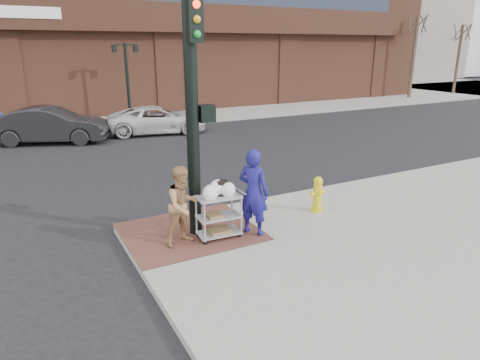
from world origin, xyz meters
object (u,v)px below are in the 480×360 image
lamp_post (127,73)px  sedan_dark (51,125)px  fire_hydrant (318,194)px  traffic_signal_pole (194,108)px  woman_blue (254,192)px  minivan_white (158,120)px  utility_cart (219,213)px  pedestrian_tan (183,206)px

lamp_post → sedan_dark: bearing=-141.4°
sedan_dark → fire_hydrant: bearing=-136.9°
traffic_signal_pole → woman_blue: size_ratio=2.69×
minivan_white → fire_hydrant: size_ratio=5.30×
woman_blue → utility_cart: size_ratio=1.51×
sedan_dark → utility_cart: 12.43m
lamp_post → minivan_white: 3.99m
lamp_post → woman_blue: bearing=-95.2°
lamp_post → fire_hydrant: 15.57m
woman_blue → minivan_white: woman_blue is taller
lamp_post → minivan_white: (0.43, -3.45, -1.97)m
traffic_signal_pole → woman_blue: traffic_signal_pole is taller
woman_blue → fire_hydrant: woman_blue is taller
utility_cart → fire_hydrant: size_ratio=1.41×
woman_blue → sedan_dark: size_ratio=0.40×
sedan_dark → pedestrian_tan: bearing=-152.4°
sedan_dark → minivan_white: (4.68, -0.05, -0.13)m
traffic_signal_pole → woman_blue: 2.12m
woman_blue → pedestrian_tan: (-1.47, 0.24, -0.11)m
lamp_post → traffic_signal_pole: traffic_signal_pole is taller
traffic_signal_pole → pedestrian_tan: (-0.42, -0.33, -1.87)m
woman_blue → sedan_dark: bearing=-19.8°
fire_hydrant → pedestrian_tan: bearing=-177.7°
traffic_signal_pole → woman_blue: (1.05, -0.58, -1.75)m
traffic_signal_pole → fire_hydrant: traffic_signal_pole is taller
woman_blue → lamp_post: bearing=-37.8°
traffic_signal_pole → pedestrian_tan: bearing=-141.7°
lamp_post → pedestrian_tan: 15.91m
lamp_post → pedestrian_tan: (-2.90, -15.56, -1.65)m
lamp_post → utility_cart: 15.92m
fire_hydrant → minivan_white: bearing=90.7°
pedestrian_tan → fire_hydrant: 3.50m
pedestrian_tan → sedan_dark: bearing=81.4°
minivan_white → utility_cart: size_ratio=3.76×
woman_blue → minivan_white: size_ratio=0.40×
pedestrian_tan → lamp_post: bearing=64.5°
utility_cart → minivan_white: bearing=78.0°
pedestrian_tan → utility_cart: pedestrian_tan is taller
pedestrian_tan → traffic_signal_pole: bearing=23.3°
lamp_post → pedestrian_tan: size_ratio=2.46×
sedan_dark → fire_hydrant: 12.96m
woman_blue → pedestrian_tan: woman_blue is taller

